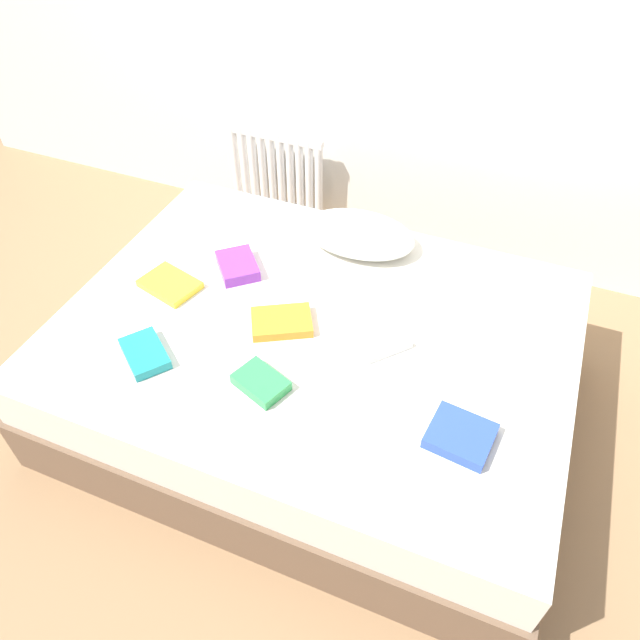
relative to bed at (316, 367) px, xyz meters
The scene contains 11 objects.
ground_plane 0.25m from the bed, ahead, with size 8.00×8.00×0.00m, color #93704C.
bed is the anchor object (origin of this frame).
radiator 1.41m from the bed, 121.59° to the left, with size 0.57×0.04×0.48m.
pillow 0.63m from the bed, 91.55° to the left, with size 0.51×0.33×0.12m, color white.
textbook_green 0.45m from the bed, 99.49° to the right, with size 0.18×0.13×0.04m, color green.
textbook_teal 0.70m from the bed, 142.80° to the right, with size 0.21×0.14×0.04m, color teal.
textbook_blue 0.76m from the bed, 25.95° to the right, with size 0.20×0.18×0.04m, color #2847B7.
textbook_orange 0.30m from the bed, 155.97° to the right, with size 0.23×0.16×0.04m, color orange.
textbook_yellow 0.70m from the bed, behind, with size 0.23×0.16×0.03m, color yellow.
textbook_purple 0.54m from the bed, 157.52° to the left, with size 0.20×0.15×0.05m, color purple.
textbook_white 0.38m from the bed, ahead, with size 0.20×0.15×0.03m, color white.
Camera 1 is at (0.63, -1.50, 2.14)m, focal length 33.36 mm.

